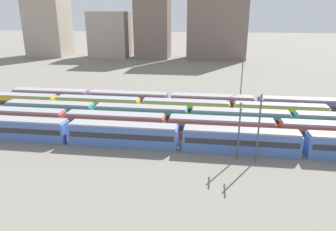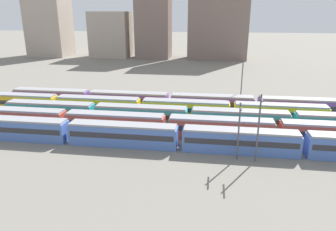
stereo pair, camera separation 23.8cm
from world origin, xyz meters
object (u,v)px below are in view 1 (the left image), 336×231
Objects in this scene: catenary_pole_1 at (241,83)px; train_track_4 at (256,105)px; train_track_1 at (221,128)px; train_track_3 at (141,107)px; train_track_2 at (240,119)px; catenary_pole_0 at (259,125)px; catenary_pole_2 at (239,128)px; train_track_0 at (180,137)px.

train_track_4 is at bearing -46.75° from catenary_pole_1.
catenary_pole_1 reaches higher than train_track_4.
train_track_3 is at bearing 147.79° from train_track_1.
catenary_pole_1 is at bearing 76.05° from train_track_1.
train_track_2 is 8.62× the size of catenary_pole_1.
train_track_2 is 9.11× the size of catenary_pole_0.
catenary_pole_1 reaches higher than train_track_2.
train_track_3 is 26.47m from catenary_pole_2.
train_track_2 is 20.76m from train_track_3.
catenary_pole_1 reaches higher than train_track_1.
train_track_2 and train_track_3 have the same top height.
train_track_0 is 8.46× the size of catenary_pole_2.
catenary_pole_2 is (-1.24, -13.13, 3.04)m from train_track_2.
catenary_pole_1 is (21.19, 8.46, 4.08)m from train_track_3.
catenary_pole_0 is at bearing -96.48° from train_track_4.
train_track_0 and train_track_3 have the same top height.
train_track_4 is at bearing 83.52° from catenary_pole_0.
train_track_3 is 8.46× the size of catenary_pole_2.
train_track_4 is 10.37× the size of catenary_pole_1.
catenary_pole_2 is (8.87, -2.73, 3.04)m from train_track_0.
train_track_3 is at bearing 122.64° from train_track_0.
train_track_0 is 25.22m from train_track_4.
train_track_2 is (10.10, 10.40, 0.00)m from train_track_0.
train_track_1 is at bearing -116.43° from train_track_4.
catenary_pole_1 is (4.68, 18.86, 4.08)m from train_track_1.
catenary_pole_2 reaches higher than train_track_3.
train_track_4 is (7.75, 15.60, 0.00)m from train_track_1.
train_track_3 is (-9.99, 15.60, 0.00)m from train_track_0.
train_track_0 is at bearing -141.40° from train_track_1.
train_track_0 and train_track_4 have the same top height.
train_track_0 is 12.55m from catenary_pole_0.
catenary_pole_2 reaches higher than train_track_2.
train_track_0 is 0.80× the size of train_track_1.
train_track_1 is 19.51m from train_track_3.
train_track_0 is 1.00× the size of train_track_3.
train_track_4 is 12.74× the size of catenary_pole_2.
catenary_pole_0 is at bearing -40.94° from train_track_3.
train_track_3 and train_track_4 have the same top height.
train_track_3 is 7.27× the size of catenary_pole_0.
catenary_pole_1 is at bearing 85.02° from catenary_pole_2.
train_track_4 is (14.27, 20.80, 0.00)m from train_track_0.
train_track_1 is 1.00× the size of train_track_2.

